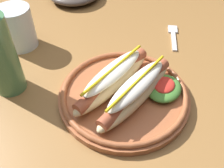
# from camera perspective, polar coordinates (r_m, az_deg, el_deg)

# --- Properties ---
(dining_table) EXTENTS (1.30, 1.03, 0.74)m
(dining_table) POSITION_cam_1_polar(r_m,az_deg,el_deg) (0.70, -5.89, -2.29)
(dining_table) COLOR olive
(dining_table) RESTS_ON ground_plane
(hot_dog_plate) EXTENTS (0.28, 0.28, 0.08)m
(hot_dog_plate) POSITION_cam_1_polar(r_m,az_deg,el_deg) (0.55, 3.12, -1.44)
(hot_dog_plate) COLOR #9E5633
(hot_dog_plate) RESTS_ON dining_table
(fork) EXTENTS (0.12, 0.07, 0.00)m
(fork) POSITION_cam_1_polar(r_m,az_deg,el_deg) (0.76, 13.53, 10.50)
(fork) COLOR silver
(fork) RESTS_ON dining_table
(water_cup) EXTENTS (0.09, 0.09, 0.11)m
(water_cup) POSITION_cam_1_polar(r_m,az_deg,el_deg) (0.72, -20.10, 11.94)
(water_cup) COLOR silver
(water_cup) RESTS_ON dining_table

